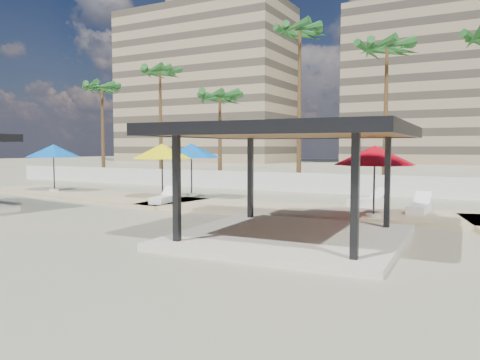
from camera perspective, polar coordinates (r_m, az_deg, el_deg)
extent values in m
plane|color=tan|center=(15.34, -7.99, -6.68)|extent=(200.00, 200.00, 0.00)
cube|color=#C6B284|center=(28.84, -18.52, -1.73)|extent=(16.40, 6.19, 0.24)
cube|color=#C6B284|center=(20.56, 8.27, -3.79)|extent=(16.24, 5.11, 0.24)
cube|color=silver|center=(29.62, 10.57, -0.39)|extent=(56.00, 0.30, 1.20)
cube|color=#937F60|center=(95.74, -4.30, 11.29)|extent=(34.00, 16.00, 30.00)
cube|color=#595147|center=(99.11, -4.35, 20.62)|extent=(11.90, 9.60, 2.40)
cube|color=#847259|center=(90.98, 25.32, 10.67)|extent=(38.00, 16.00, 28.00)
cube|color=beige|center=(14.52, 6.13, -6.88)|extent=(6.81, 6.81, 0.20)
cube|color=black|center=(13.20, -7.73, -1.02)|extent=(0.19, 0.19, 2.98)
cube|color=black|center=(17.53, 1.28, 0.25)|extent=(0.19, 0.19, 2.98)
cube|color=black|center=(11.25, 13.84, -1.97)|extent=(0.19, 0.19, 2.98)
cube|color=black|center=(16.12, 17.53, -0.26)|extent=(0.19, 0.19, 2.98)
cube|color=brown|center=(14.27, 6.23, 5.91)|extent=(7.01, 7.01, 0.28)
cube|color=black|center=(11.15, 0.35, 6.47)|extent=(6.85, 0.39, 0.34)
cube|color=black|center=(17.48, 9.97, 5.52)|extent=(6.85, 0.39, 0.34)
cube|color=black|center=(15.73, -5.48, 5.73)|extent=(0.39, 6.85, 0.34)
cube|color=black|center=(13.51, 19.90, 5.80)|extent=(0.39, 6.85, 0.34)
cylinder|color=beige|center=(30.59, -21.68, -1.14)|extent=(0.55, 0.55, 0.13)
cylinder|color=#262628|center=(30.51, -21.74, 1.21)|extent=(0.08, 0.08, 2.64)
cone|color=blue|center=(30.48, -21.80, 3.33)|extent=(3.75, 3.75, 0.77)
cylinder|color=beige|center=(24.65, -9.43, -2.08)|extent=(0.55, 0.55, 0.13)
cylinder|color=#262628|center=(24.55, -9.46, 0.84)|extent=(0.08, 0.08, 2.64)
cone|color=#FFF10A|center=(24.51, -9.49, 3.48)|extent=(4.07, 4.07, 0.77)
cylinder|color=beige|center=(18.55, 15.96, -4.18)|extent=(0.53, 0.53, 0.13)
cylinder|color=#262628|center=(18.42, 16.03, -0.47)|extent=(0.07, 0.07, 2.54)
cone|color=#AB0410|center=(18.37, 16.10, 2.92)|extent=(4.03, 4.03, 0.74)
cylinder|color=beige|center=(25.93, -5.91, -1.75)|extent=(0.55, 0.55, 0.13)
cylinder|color=#262628|center=(25.83, -5.93, 1.04)|extent=(0.08, 0.08, 2.66)
cone|color=blue|center=(25.80, -5.95, 3.58)|extent=(4.11, 4.11, 0.78)
cube|color=white|center=(22.81, -9.37, -2.41)|extent=(1.03, 1.92, 0.26)
cube|color=white|center=(22.79, -9.37, -2.02)|extent=(1.03, 1.92, 0.05)
cube|color=white|center=(23.42, -8.65, -1.31)|extent=(0.73, 0.75, 0.46)
cube|color=white|center=(22.05, 15.29, -2.69)|extent=(1.59, 2.04, 0.27)
cube|color=white|center=(22.03, 15.30, -2.26)|extent=(1.59, 2.04, 0.06)
cube|color=white|center=(22.56, 16.65, -1.54)|extent=(0.90, 0.91, 0.50)
cube|color=white|center=(20.40, 20.98, -3.35)|extent=(0.78, 2.01, 0.28)
cube|color=white|center=(20.38, 20.99, -2.88)|extent=(0.78, 2.01, 0.06)
cube|color=white|center=(21.11, 21.37, -2.01)|extent=(0.68, 0.71, 0.50)
cone|color=brown|center=(42.71, -16.38, 5.53)|extent=(0.36, 0.36, 8.19)
ellipsoid|color=#1D541F|center=(43.00, -16.48, 10.66)|extent=(3.00, 3.00, 1.80)
cone|color=brown|center=(39.08, -9.65, 6.51)|extent=(0.36, 0.36, 9.17)
ellipsoid|color=#1D541F|center=(39.52, -9.73, 12.81)|extent=(3.00, 3.00, 1.80)
cone|color=brown|center=(35.17, -2.46, 4.89)|extent=(0.36, 0.36, 6.76)
ellipsoid|color=#1D541F|center=(35.36, -2.48, 9.97)|extent=(3.00, 3.00, 1.80)
cone|color=brown|center=(33.38, 7.24, 8.63)|extent=(0.36, 0.36, 11.09)
ellipsoid|color=#1D541F|center=(34.22, 7.33, 17.51)|extent=(3.00, 3.00, 1.80)
cone|color=brown|center=(31.18, 17.33, 7.13)|extent=(0.36, 0.36, 9.27)
ellipsoid|color=#1D541F|center=(31.74, 17.50, 15.06)|extent=(3.00, 3.00, 1.80)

